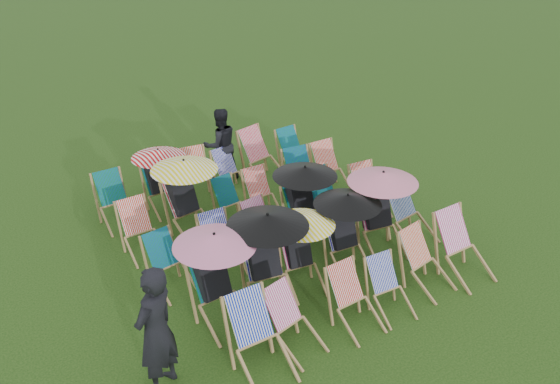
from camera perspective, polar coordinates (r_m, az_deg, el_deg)
ground at (r=10.89m, az=0.25°, el=-4.98°), size 100.00×100.00×0.00m
deckchair_0 at (r=8.22m, az=-1.79°, el=-13.35°), size 0.71×0.96×1.02m
deckchair_1 at (r=8.58m, az=1.32°, el=-11.83°), size 0.73×0.91×0.88m
deckchair_2 at (r=9.01m, az=6.93°, el=-9.81°), size 0.59×0.82×0.88m
deckchair_3 at (r=9.36m, az=10.08°, el=-8.69°), size 0.61×0.80×0.81m
deckchair_4 at (r=9.96m, az=13.31°, el=-6.21°), size 0.71×0.92×0.92m
deckchair_5 at (r=10.35m, az=16.55°, el=-4.87°), size 0.69×0.96×1.03m
deckchair_6 at (r=8.90m, az=-5.74°, el=-7.85°), size 1.18×1.23×1.40m
deckchair_7 at (r=9.22m, az=-1.13°, el=-6.10°), size 1.22×1.30×1.45m
deckchair_8 at (r=9.61m, az=2.01°, el=-5.42°), size 1.02×1.09×1.21m
deckchair_9 at (r=10.05m, az=6.17°, el=-3.62°), size 1.09×1.16×1.30m
deckchair_10 at (r=10.60m, az=9.26°, el=-1.69°), size 1.18×1.26×1.41m
deckchair_11 at (r=11.09m, az=11.91°, el=-1.97°), size 0.75×0.97×0.99m
deckchair_12 at (r=9.82m, az=-10.09°, el=-6.55°), size 0.64×0.84×0.87m
deckchair_13 at (r=10.17m, az=-5.34°, el=-4.81°), size 0.64×0.85×0.88m
deckchair_14 at (r=10.54m, az=-1.36°, el=-3.41°), size 0.67×0.86×0.87m
deckchair_15 at (r=10.81m, az=2.37°, el=-0.93°), size 1.12×1.16×1.33m
deckchair_16 at (r=11.28m, az=4.55°, el=-0.84°), size 0.72×0.96×1.00m
deckchair_17 at (r=11.84m, az=8.24°, el=0.11°), size 0.68×0.88×0.88m
deckchair_18 at (r=10.74m, az=-12.63°, el=-3.43°), size 0.61×0.84×0.89m
deckchair_19 at (r=11.02m, az=-8.46°, el=-0.45°), size 1.17×1.26×1.39m
deckchair_20 at (r=11.42m, az=-4.41°, el=-0.98°), size 0.59×0.79×0.81m
deckchair_21 at (r=11.66m, az=-1.60°, el=-0.18°), size 0.60×0.80×0.84m
deckchair_22 at (r=12.14m, az=2.19°, el=1.36°), size 0.77×0.97×0.96m
deckchair_23 at (r=12.56m, az=4.74°, el=2.15°), size 0.65×0.88×0.93m
deckchair_24 at (r=11.71m, az=-14.79°, el=-0.80°), size 0.63×0.87×0.93m
deckchair_25 at (r=11.94m, az=-10.86°, el=1.16°), size 1.01×1.05×1.20m
deckchair_26 at (r=12.24m, az=-7.52°, el=1.36°), size 0.77×0.97×0.96m
deckchair_27 at (r=12.54m, az=-4.53°, el=1.84°), size 0.60×0.79×0.82m
deckchair_28 at (r=12.94m, az=-1.56°, el=3.32°), size 0.85×1.06×1.03m
deckchair_29 at (r=13.28m, az=1.45°, el=3.67°), size 0.62×0.84×0.89m
person_left at (r=7.89m, az=-11.30°, el=-12.33°), size 0.79×0.69×1.81m
person_rear at (r=12.88m, az=-5.48°, el=4.34°), size 0.83×0.68×1.55m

